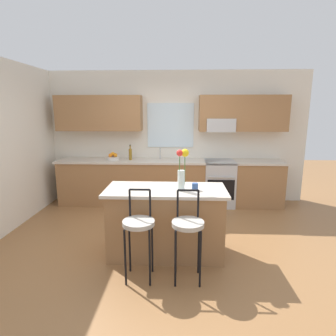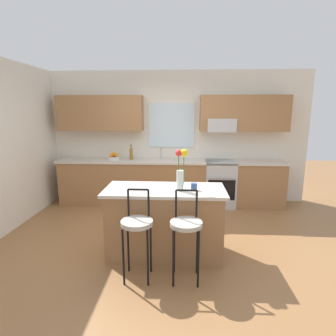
% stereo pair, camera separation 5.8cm
% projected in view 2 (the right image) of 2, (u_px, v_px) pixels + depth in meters
% --- Properties ---
extents(ground_plane, '(14.00, 14.00, 0.00)m').
position_uv_depth(ground_plane, '(165.00, 241.00, 4.11)').
color(ground_plane, olive).
extents(wall_left, '(0.12, 4.60, 2.70)m').
position_uv_depth(wall_left, '(1.00, 147.00, 4.27)').
color(wall_left, silver).
rests_on(wall_left, ground).
extents(back_wall_assembly, '(5.60, 0.50, 2.70)m').
position_uv_depth(back_wall_assembly, '(172.00, 130.00, 5.74)').
color(back_wall_assembly, silver).
rests_on(back_wall_assembly, ground).
extents(counter_run, '(4.56, 0.64, 0.92)m').
position_uv_depth(counter_run, '(171.00, 182.00, 5.68)').
color(counter_run, '#996B42').
rests_on(counter_run, ground).
extents(sink_faucet, '(0.02, 0.13, 0.23)m').
position_uv_depth(sink_faucet, '(161.00, 152.00, 5.70)').
color(sink_faucet, '#B7BABC').
rests_on(sink_faucet, counter_run).
extents(oven_range, '(0.60, 0.64, 0.92)m').
position_uv_depth(oven_range, '(220.00, 183.00, 5.60)').
color(oven_range, '#B7BABC').
rests_on(oven_range, ground).
extents(kitchen_island, '(1.56, 0.70, 0.92)m').
position_uv_depth(kitchen_island, '(165.00, 222.00, 3.66)').
color(kitchen_island, '#996B42').
rests_on(kitchen_island, ground).
extents(bar_stool_near, '(0.36, 0.36, 1.04)m').
position_uv_depth(bar_stool_near, '(137.00, 227.00, 3.10)').
color(bar_stool_near, black).
rests_on(bar_stool_near, ground).
extents(bar_stool_middle, '(0.36, 0.36, 1.04)m').
position_uv_depth(bar_stool_middle, '(186.00, 228.00, 3.06)').
color(bar_stool_middle, black).
rests_on(bar_stool_middle, ground).
extents(flower_vase, '(0.15, 0.11, 0.53)m').
position_uv_depth(flower_vase, '(181.00, 169.00, 3.43)').
color(flower_vase, silver).
rests_on(flower_vase, kitchen_island).
extents(mug_ceramic, '(0.08, 0.08, 0.09)m').
position_uv_depth(mug_ceramic, '(194.00, 187.00, 3.49)').
color(mug_ceramic, '#33518C').
rests_on(mug_ceramic, kitchen_island).
extents(fruit_bowl_oranges, '(0.24, 0.24, 0.16)m').
position_uv_depth(fruit_bowl_oranges, '(114.00, 157.00, 5.64)').
color(fruit_bowl_oranges, silver).
rests_on(fruit_bowl_oranges, counter_run).
extents(bottle_olive_oil, '(0.06, 0.06, 0.31)m').
position_uv_depth(bottle_olive_oil, '(131.00, 154.00, 5.60)').
color(bottle_olive_oil, olive).
rests_on(bottle_olive_oil, counter_run).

